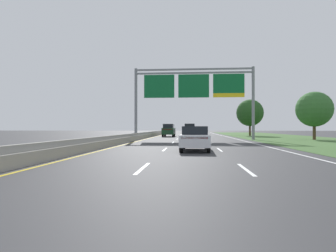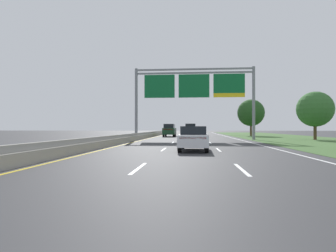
{
  "view_description": "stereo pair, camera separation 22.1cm",
  "coord_description": "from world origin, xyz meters",
  "px_view_note": "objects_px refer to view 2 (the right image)",
  "views": [
    {
      "loc": [
        -0.11,
        0.26,
        1.48
      ],
      "look_at": [
        -2.5,
        30.44,
        1.67
      ],
      "focal_mm": 30.26,
      "sensor_mm": 36.0,
      "label": 1
    },
    {
      "loc": [
        0.11,
        0.28,
        1.48
      ],
      "look_at": [
        -2.5,
        30.44,
        1.67
      ],
      "focal_mm": 30.26,
      "sensor_mm": 36.0,
      "label": 2
    }
  ],
  "objects_px": {
    "car_darkgreen_left_lane_suv": "(170,130)",
    "car_navy_centre_lane_sedan": "(192,132)",
    "roadside_tree_mid": "(315,109)",
    "car_white_centre_lane_sedan": "(194,138)",
    "pickup_truck_black": "(190,130)",
    "overhead_sign_gantry": "(194,89)",
    "roadside_tree_far": "(251,113)"
  },
  "relations": [
    {
      "from": "car_darkgreen_left_lane_suv",
      "to": "car_navy_centre_lane_sedan",
      "type": "relative_size",
      "value": 1.06
    },
    {
      "from": "car_darkgreen_left_lane_suv",
      "to": "roadside_tree_mid",
      "type": "xyz_separation_m",
      "value": [
        18.77,
        -11.08,
        2.65
      ]
    },
    {
      "from": "car_white_centre_lane_sedan",
      "to": "car_navy_centre_lane_sedan",
      "type": "bearing_deg",
      "value": 1.69
    },
    {
      "from": "pickup_truck_black",
      "to": "car_navy_centre_lane_sedan",
      "type": "bearing_deg",
      "value": -178.06
    },
    {
      "from": "pickup_truck_black",
      "to": "roadside_tree_mid",
      "type": "xyz_separation_m",
      "value": [
        15.3,
        -12.95,
        2.68
      ]
    },
    {
      "from": "overhead_sign_gantry",
      "to": "roadside_tree_mid",
      "type": "xyz_separation_m",
      "value": [
        14.76,
        0.44,
        -2.65
      ]
    },
    {
      "from": "car_white_centre_lane_sedan",
      "to": "roadside_tree_far",
      "type": "bearing_deg",
      "value": -15.69
    },
    {
      "from": "overhead_sign_gantry",
      "to": "roadside_tree_far",
      "type": "relative_size",
      "value": 2.27
    },
    {
      "from": "pickup_truck_black",
      "to": "car_white_centre_lane_sedan",
      "type": "relative_size",
      "value": 1.22
    },
    {
      "from": "car_navy_centre_lane_sedan",
      "to": "roadside_tree_mid",
      "type": "distance_m",
      "value": 15.99
    },
    {
      "from": "pickup_truck_black",
      "to": "car_navy_centre_lane_sedan",
      "type": "relative_size",
      "value": 1.22
    },
    {
      "from": "car_white_centre_lane_sedan",
      "to": "car_navy_centre_lane_sedan",
      "type": "relative_size",
      "value": 1.0
    },
    {
      "from": "roadside_tree_far",
      "to": "car_darkgreen_left_lane_suv",
      "type": "bearing_deg",
      "value": -159.93
    },
    {
      "from": "pickup_truck_black",
      "to": "overhead_sign_gantry",
      "type": "bearing_deg",
      "value": -178.01
    },
    {
      "from": "pickup_truck_black",
      "to": "car_navy_centre_lane_sedan",
      "type": "distance_m",
      "value": 8.18
    },
    {
      "from": "pickup_truck_black",
      "to": "car_darkgreen_left_lane_suv",
      "type": "relative_size",
      "value": 1.14
    },
    {
      "from": "overhead_sign_gantry",
      "to": "car_navy_centre_lane_sedan",
      "type": "height_order",
      "value": "overhead_sign_gantry"
    },
    {
      "from": "overhead_sign_gantry",
      "to": "car_white_centre_lane_sedan",
      "type": "height_order",
      "value": "overhead_sign_gantry"
    },
    {
      "from": "overhead_sign_gantry",
      "to": "roadside_tree_far",
      "type": "bearing_deg",
      "value": 58.25
    },
    {
      "from": "overhead_sign_gantry",
      "to": "roadside_tree_far",
      "type": "distance_m",
      "value": 19.84
    },
    {
      "from": "car_white_centre_lane_sedan",
      "to": "roadside_tree_mid",
      "type": "bearing_deg",
      "value": -38.59
    },
    {
      "from": "car_navy_centre_lane_sedan",
      "to": "roadside_tree_far",
      "type": "height_order",
      "value": "roadside_tree_far"
    },
    {
      "from": "roadside_tree_far",
      "to": "overhead_sign_gantry",
      "type": "bearing_deg",
      "value": -121.75
    },
    {
      "from": "car_darkgreen_left_lane_suv",
      "to": "roadside_tree_far",
      "type": "distance_m",
      "value": 15.62
    },
    {
      "from": "overhead_sign_gantry",
      "to": "car_white_centre_lane_sedan",
      "type": "bearing_deg",
      "value": -90.38
    },
    {
      "from": "car_white_centre_lane_sedan",
      "to": "car_darkgreen_left_lane_suv",
      "type": "relative_size",
      "value": 0.94
    },
    {
      "from": "pickup_truck_black",
      "to": "car_white_centre_lane_sedan",
      "type": "height_order",
      "value": "pickup_truck_black"
    },
    {
      "from": "car_white_centre_lane_sedan",
      "to": "car_darkgreen_left_lane_suv",
      "type": "distance_m",
      "value": 29.06
    },
    {
      "from": "overhead_sign_gantry",
      "to": "car_darkgreen_left_lane_suv",
      "type": "distance_m",
      "value": 13.3
    },
    {
      "from": "roadside_tree_far",
      "to": "car_white_centre_lane_sedan",
      "type": "bearing_deg",
      "value": -107.12
    },
    {
      "from": "car_white_centre_lane_sedan",
      "to": "roadside_tree_far",
      "type": "relative_size",
      "value": 0.67
    },
    {
      "from": "pickup_truck_black",
      "to": "roadside_tree_mid",
      "type": "bearing_deg",
      "value": -130.55
    }
  ]
}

